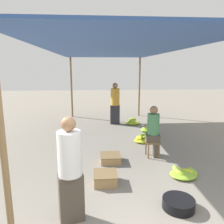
{
  "coord_description": "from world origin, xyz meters",
  "views": [
    {
      "loc": [
        -0.49,
        -2.17,
        2.23
      ],
      "look_at": [
        0.0,
        4.14,
        0.94
      ],
      "focal_mm": 35.0,
      "sensor_mm": 36.0,
      "label": 1
    }
  ],
  "objects_px": {
    "banana_pile_right_0": "(184,173)",
    "banana_pile_right_2": "(142,139)",
    "vendor_foreground": "(70,169)",
    "banana_pile_right_3": "(147,129)",
    "banana_pile_left_1": "(66,142)",
    "crate_mid": "(110,158)",
    "banana_pile_left_0": "(68,152)",
    "crate_near": "(105,178)",
    "stool": "(153,144)",
    "shopper_walking_mid": "(115,103)",
    "vendor_seated": "(154,131)",
    "banana_pile_right_1": "(132,122)",
    "basin_black": "(178,204)"
  },
  "relations": [
    {
      "from": "vendor_seated",
      "to": "banana_pile_right_0",
      "type": "height_order",
      "value": "vendor_seated"
    },
    {
      "from": "banana_pile_left_0",
      "to": "banana_pile_right_3",
      "type": "relative_size",
      "value": 1.03
    },
    {
      "from": "stool",
      "to": "vendor_seated",
      "type": "distance_m",
      "value": 0.35
    },
    {
      "from": "vendor_foreground",
      "to": "shopper_walking_mid",
      "type": "distance_m",
      "value": 5.74
    },
    {
      "from": "banana_pile_left_1",
      "to": "crate_near",
      "type": "relative_size",
      "value": 1.09
    },
    {
      "from": "stool",
      "to": "shopper_walking_mid",
      "type": "bearing_deg",
      "value": 101.0
    },
    {
      "from": "banana_pile_right_0",
      "to": "banana_pile_left_1",
      "type": "bearing_deg",
      "value": 141.47
    },
    {
      "from": "basin_black",
      "to": "banana_pile_left_1",
      "type": "distance_m",
      "value": 3.87
    },
    {
      "from": "stool",
      "to": "shopper_walking_mid",
      "type": "distance_m",
      "value": 3.46
    },
    {
      "from": "stool",
      "to": "basin_black",
      "type": "height_order",
      "value": "stool"
    },
    {
      "from": "banana_pile_right_1",
      "to": "vendor_foreground",
      "type": "bearing_deg",
      "value": -108.48
    },
    {
      "from": "banana_pile_left_0",
      "to": "crate_mid",
      "type": "bearing_deg",
      "value": -26.01
    },
    {
      "from": "stool",
      "to": "banana_pile_right_1",
      "type": "xyz_separation_m",
      "value": [
        0.04,
        3.26,
        -0.25
      ]
    },
    {
      "from": "basin_black",
      "to": "crate_near",
      "type": "distance_m",
      "value": 1.43
    },
    {
      "from": "vendor_seated",
      "to": "banana_pile_right_0",
      "type": "xyz_separation_m",
      "value": [
        0.37,
        -1.09,
        -0.62
      ]
    },
    {
      "from": "crate_mid",
      "to": "shopper_walking_mid",
      "type": "distance_m",
      "value": 3.72
    },
    {
      "from": "stool",
      "to": "banana_pile_right_1",
      "type": "bearing_deg",
      "value": 89.23
    },
    {
      "from": "shopper_walking_mid",
      "to": "banana_pile_right_1",
      "type": "bearing_deg",
      "value": -7.54
    },
    {
      "from": "crate_mid",
      "to": "vendor_foreground",
      "type": "bearing_deg",
      "value": -109.57
    },
    {
      "from": "vendor_seated",
      "to": "banana_pile_left_0",
      "type": "bearing_deg",
      "value": 173.25
    },
    {
      "from": "banana_pile_right_1",
      "to": "shopper_walking_mid",
      "type": "distance_m",
      "value": 1.05
    },
    {
      "from": "basin_black",
      "to": "banana_pile_right_1",
      "type": "bearing_deg",
      "value": 88.24
    },
    {
      "from": "basin_black",
      "to": "shopper_walking_mid",
      "type": "bearing_deg",
      "value": 95.54
    },
    {
      "from": "stool",
      "to": "banana_pile_right_2",
      "type": "bearing_deg",
      "value": 90.98
    },
    {
      "from": "banana_pile_left_0",
      "to": "banana_pile_right_1",
      "type": "xyz_separation_m",
      "value": [
        2.2,
        3.0,
        -0.01
      ]
    },
    {
      "from": "banana_pile_left_1",
      "to": "crate_mid",
      "type": "height_order",
      "value": "crate_mid"
    },
    {
      "from": "banana_pile_right_1",
      "to": "shopper_walking_mid",
      "type": "height_order",
      "value": "shopper_walking_mid"
    },
    {
      "from": "banana_pile_right_0",
      "to": "banana_pile_right_2",
      "type": "bearing_deg",
      "value": 100.59
    },
    {
      "from": "vendor_foreground",
      "to": "banana_pile_left_1",
      "type": "height_order",
      "value": "vendor_foreground"
    },
    {
      "from": "banana_pile_right_3",
      "to": "crate_near",
      "type": "distance_m",
      "value": 3.81
    },
    {
      "from": "vendor_foreground",
      "to": "banana_pile_left_0",
      "type": "relative_size",
      "value": 3.12
    },
    {
      "from": "vendor_foreground",
      "to": "crate_near",
      "type": "xyz_separation_m",
      "value": [
        0.54,
        1.02,
        -0.71
      ]
    },
    {
      "from": "banana_pile_left_1",
      "to": "banana_pile_right_2",
      "type": "height_order",
      "value": "banana_pile_right_2"
    },
    {
      "from": "banana_pile_left_0",
      "to": "crate_near",
      "type": "relative_size",
      "value": 1.1
    },
    {
      "from": "crate_near",
      "to": "stool",
      "type": "bearing_deg",
      "value": 44.79
    },
    {
      "from": "vendor_foreground",
      "to": "vendor_seated",
      "type": "relative_size",
      "value": 1.21
    },
    {
      "from": "banana_pile_right_0",
      "to": "banana_pile_right_2",
      "type": "distance_m",
      "value": 2.22
    },
    {
      "from": "vendor_foreground",
      "to": "banana_pile_right_3",
      "type": "height_order",
      "value": "vendor_foreground"
    },
    {
      "from": "banana_pile_right_1",
      "to": "banana_pile_right_2",
      "type": "height_order",
      "value": "banana_pile_right_1"
    },
    {
      "from": "banana_pile_right_1",
      "to": "crate_mid",
      "type": "height_order",
      "value": "banana_pile_right_1"
    },
    {
      "from": "banana_pile_left_0",
      "to": "crate_near",
      "type": "height_order",
      "value": "banana_pile_left_0"
    },
    {
      "from": "vendor_foreground",
      "to": "crate_mid",
      "type": "bearing_deg",
      "value": 70.43
    },
    {
      "from": "vendor_foreground",
      "to": "banana_pile_right_0",
      "type": "bearing_deg",
      "value": 28.31
    },
    {
      "from": "crate_mid",
      "to": "shopper_walking_mid",
      "type": "relative_size",
      "value": 0.29
    },
    {
      "from": "vendor_seated",
      "to": "banana_pile_right_3",
      "type": "relative_size",
      "value": 2.65
    },
    {
      "from": "stool",
      "to": "basin_black",
      "type": "distance_m",
      "value": 2.14
    },
    {
      "from": "banana_pile_left_1",
      "to": "stool",
      "type": "bearing_deg",
      "value": -24.74
    },
    {
      "from": "crate_near",
      "to": "shopper_walking_mid",
      "type": "height_order",
      "value": "shopper_walking_mid"
    },
    {
      "from": "vendor_foreground",
      "to": "banana_pile_right_3",
      "type": "bearing_deg",
      "value": 63.84
    },
    {
      "from": "vendor_seated",
      "to": "banana_pile_right_2",
      "type": "distance_m",
      "value": 1.24
    }
  ]
}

